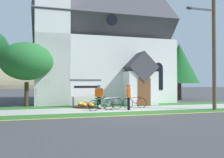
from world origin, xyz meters
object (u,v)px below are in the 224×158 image
(yard_deciduous_tree, at_px, (27,61))
(cyclist_in_green_jersey, at_px, (129,95))
(roadside_conifer, at_px, (179,64))
(utility_pole, at_px, (213,34))
(bicycle_blue, at_px, (110,103))
(bicycle_green, at_px, (101,105))
(cyclist_in_orange_jersey, at_px, (99,95))
(bicycle_white, at_px, (135,103))
(church_sign, at_px, (86,89))

(yard_deciduous_tree, bearing_deg, cyclist_in_green_jersey, -32.43)
(roadside_conifer, bearing_deg, utility_pole, -108.96)
(bicycle_blue, bearing_deg, roadside_conifer, 35.24)
(roadside_conifer, bearing_deg, yard_deciduous_tree, -166.51)
(bicycle_green, distance_m, cyclist_in_orange_jersey, 1.06)
(bicycle_green, distance_m, cyclist_in_green_jersey, 1.85)
(bicycle_white, bearing_deg, bicycle_green, -162.94)
(bicycle_blue, bearing_deg, church_sign, 126.07)
(yard_deciduous_tree, bearing_deg, church_sign, -16.74)
(cyclist_in_green_jersey, bearing_deg, bicycle_blue, 132.97)
(bicycle_blue, xyz_separation_m, cyclist_in_green_jersey, (0.97, -1.04, 0.56))
(bicycle_white, height_order, bicycle_green, bicycle_green)
(bicycle_blue, bearing_deg, cyclist_in_orange_jersey, 177.93)
(bicycle_green, xyz_separation_m, yard_deciduous_tree, (-4.67, 3.91, 2.92))
(bicycle_green, bearing_deg, utility_pole, -11.40)
(utility_pole, bearing_deg, roadside_conifer, 71.04)
(church_sign, relative_size, cyclist_in_green_jersey, 1.41)
(bicycle_white, bearing_deg, utility_pole, -26.02)
(cyclist_in_green_jersey, height_order, roadside_conifer, roadside_conifer)
(bicycle_white, distance_m, cyclist_in_green_jersey, 1.36)
(bicycle_green, distance_m, yard_deciduous_tree, 6.75)
(church_sign, distance_m, bicycle_green, 2.87)
(cyclist_in_orange_jersey, relative_size, yard_deciduous_tree, 0.34)
(cyclist_in_orange_jersey, bearing_deg, bicycle_green, -94.78)
(cyclist_in_green_jersey, height_order, yard_deciduous_tree, yard_deciduous_tree)
(bicycle_blue, distance_m, utility_pole, 8.04)
(yard_deciduous_tree, bearing_deg, bicycle_white, -23.45)
(church_sign, xyz_separation_m, bicycle_white, (3.06, -1.88, -0.93))
(bicycle_blue, height_order, cyclist_in_orange_jersey, cyclist_in_orange_jersey)
(church_sign, xyz_separation_m, cyclist_in_green_jersey, (2.27, -2.83, -0.37))
(cyclist_in_orange_jersey, distance_m, roadside_conifer, 12.30)
(church_sign, distance_m, bicycle_white, 3.71)
(bicycle_blue, xyz_separation_m, roadside_conifer, (9.31, 6.58, 3.38))
(bicycle_white, bearing_deg, bicycle_blue, 177.03)
(bicycle_green, height_order, utility_pole, utility_pole)
(cyclist_in_orange_jersey, bearing_deg, yard_deciduous_tree, 147.61)
(bicycle_blue, bearing_deg, yard_deciduous_tree, 150.88)
(bicycle_white, distance_m, bicycle_green, 2.65)
(church_sign, height_order, roadside_conifer, roadside_conifer)
(cyclist_in_orange_jersey, distance_m, yard_deciduous_tree, 6.10)
(bicycle_white, xyz_separation_m, utility_pole, (4.50, -2.20, 4.50))
(cyclist_in_orange_jersey, bearing_deg, bicycle_white, -2.71)
(roadside_conifer, xyz_separation_m, yard_deciduous_tree, (-14.76, -3.54, -0.47))
(church_sign, xyz_separation_m, yard_deciduous_tree, (-4.15, 1.25, 1.98))
(church_sign, xyz_separation_m, roadside_conifer, (10.61, 4.79, 2.45))
(bicycle_blue, xyz_separation_m, bicycle_green, (-0.78, -0.87, -0.02))
(cyclist_in_green_jersey, bearing_deg, cyclist_in_orange_jersey, 147.46)
(church_sign, distance_m, cyclist_in_orange_jersey, 1.90)
(cyclist_in_orange_jersey, xyz_separation_m, cyclist_in_green_jersey, (1.67, -1.07, 0.02))
(bicycle_white, height_order, utility_pole, utility_pole)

